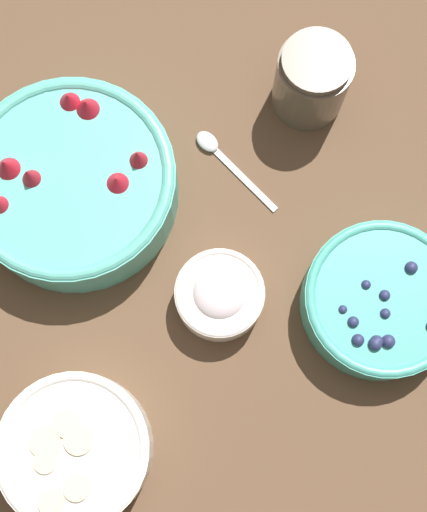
{
  "coord_description": "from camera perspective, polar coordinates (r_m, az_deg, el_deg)",
  "views": [
    {
      "loc": [
        -0.04,
        0.19,
        0.84
      ],
      "look_at": [
        -0.06,
        0.01,
        0.05
      ],
      "focal_mm": 50.0,
      "sensor_mm": 36.0,
      "label": 1
    }
  ],
  "objects": [
    {
      "name": "bowl_strawberries",
      "position": [
        0.86,
        -11.25,
        5.76
      ],
      "size": [
        0.25,
        0.25,
        0.09
      ],
      "color": "#56B7A8",
      "rests_on": "ground_plane"
    },
    {
      "name": "bowl_bananas",
      "position": [
        0.82,
        -11.05,
        -14.96
      ],
      "size": [
        0.17,
        0.17,
        0.06
      ],
      "color": "white",
      "rests_on": "ground_plane"
    },
    {
      "name": "jar_chocolate",
      "position": [
        0.9,
        7.84,
        13.66
      ],
      "size": [
        0.09,
        0.09,
        0.1
      ],
      "color": "brown",
      "rests_on": "ground_plane"
    },
    {
      "name": "spoon",
      "position": [
        0.89,
        0.65,
        8.01
      ],
      "size": [
        0.1,
        0.12,
        0.01
      ],
      "color": "silver",
      "rests_on": "ground_plane"
    },
    {
      "name": "bowl_cream",
      "position": [
        0.82,
        0.49,
        -3.12
      ],
      "size": [
        0.1,
        0.1,
        0.05
      ],
      "color": "silver",
      "rests_on": "ground_plane"
    },
    {
      "name": "ground_plane",
      "position": [
        0.86,
        -4.02,
        -0.43
      ],
      "size": [
        4.0,
        4.0,
        0.0
      ],
      "primitive_type": "plane",
      "color": "brown"
    },
    {
      "name": "bowl_blueberries",
      "position": [
        0.84,
        13.26,
        -3.49
      ],
      "size": [
        0.18,
        0.18,
        0.06
      ],
      "color": "#47AD9E",
      "rests_on": "ground_plane"
    }
  ]
}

